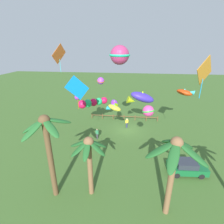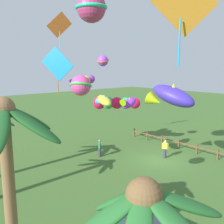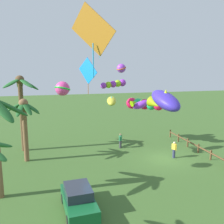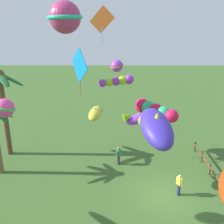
{
  "view_description": "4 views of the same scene",
  "coord_description": "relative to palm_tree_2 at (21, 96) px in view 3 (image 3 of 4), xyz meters",
  "views": [
    {
      "loc": [
        -0.43,
        23.83,
        12.5
      ],
      "look_at": [
        1.8,
        4.93,
        4.96
      ],
      "focal_mm": 26.83,
      "sensor_mm": 36.0,
      "label": 1
    },
    {
      "loc": [
        -12.44,
        16.69,
        7.89
      ],
      "look_at": [
        0.59,
        4.91,
        4.76
      ],
      "focal_mm": 40.0,
      "sensor_mm": 36.0,
      "label": 2
    },
    {
      "loc": [
        -20.03,
        10.4,
        8.47
      ],
      "look_at": [
        1.01,
        4.93,
        4.56
      ],
      "focal_mm": 39.3,
      "sensor_mm": 36.0,
      "label": 3
    },
    {
      "loc": [
        -15.05,
        3.51,
        11.24
      ],
      "look_at": [
        0.74,
        3.69,
        5.86
      ],
      "focal_mm": 41.13,
      "sensor_mm": 36.0,
      "label": 4
    }
  ],
  "objects": [
    {
      "name": "parked_car_0",
      "position": [
        -12.46,
        -4.17,
        -4.97
      ],
      "size": [
        4.0,
        1.94,
        1.51
      ],
      "color": "#145B2D",
      "rests_on": "ground"
    },
    {
      "name": "kite_fish_4",
      "position": [
        -4.35,
        -8.3,
        -0.25
      ],
      "size": [
        2.06,
        1.22,
        1.06
      ],
      "color": "gold"
    },
    {
      "name": "rail_fence",
      "position": [
        -5.29,
        -17.12,
        -5.14
      ],
      "size": [
        11.97,
        0.12,
        0.95
      ],
      "color": "brown",
      "rests_on": "ground"
    },
    {
      "name": "kite_fish_10",
      "position": [
        -4.15,
        -11.18,
        -0.67
      ],
      "size": [
        1.38,
        2.26,
        1.14
      ],
      "color": "#9033E7"
    },
    {
      "name": "kite_diamond_11",
      "position": [
        1.95,
        -8.51,
        5.88
      ],
      "size": [
        0.8,
        2.17,
        3.17
      ],
      "color": "#CF5E23"
    },
    {
      "name": "kite_tube_9",
      "position": [
        0.4,
        -9.85,
        1.0
      ],
      "size": [
        1.05,
        3.0,
        1.01
      ],
      "color": "purple"
    },
    {
      "name": "kite_ball_1",
      "position": [
        -5.09,
        -6.69,
        5.93
      ],
      "size": [
        2.71,
        2.72,
        1.88
      ],
      "color": "#B33168"
    },
    {
      "name": "kite_ball_6",
      "position": [
        -2.55,
        -9.76,
        2.72
      ],
      "size": [
        1.29,
        1.29,
        0.88
      ],
      "color": "#9D3DD5"
    },
    {
      "name": "ground_plane",
      "position": [
        -5.95,
        -13.13,
        -5.72
      ],
      "size": [
        120.0,
        120.0,
        0.0
      ],
      "primitive_type": "plane",
      "color": "#3D6028"
    },
    {
      "name": "spectator_1",
      "position": [
        -5.89,
        -14.06,
        -4.91
      ],
      "size": [
        0.5,
        0.38,
        1.59
      ],
      "color": "#2D3351",
      "rests_on": "ground"
    },
    {
      "name": "palm_tree_3",
      "position": [
        -3.16,
        -0.53,
        -1.44
      ],
      "size": [
        3.21,
        3.15,
        5.8
      ],
      "color": "brown",
      "rests_on": "ground"
    },
    {
      "name": "spectator_0",
      "position": [
        -1.8,
        -9.94,
        -4.91
      ],
      "size": [
        0.46,
        0.41,
        1.59
      ],
      "color": "#38383D",
      "rests_on": "ground"
    },
    {
      "name": "kite_tube_0",
      "position": [
        -0.53,
        -12.93,
        -1.25
      ],
      "size": [
        4.12,
        3.16,
        1.27
      ],
      "color": "#E7144A"
    },
    {
      "name": "kite_ball_3",
      "position": [
        -8.0,
        -3.71,
        1.29
      ],
      "size": [
        1.6,
        1.6,
        1.03
      ],
      "color": "#E84093"
    },
    {
      "name": "kite_fish_7",
      "position": [
        -7.73,
        -11.87,
        0.1
      ],
      "size": [
        4.15,
        2.23,
        2.23
      ],
      "color": "#3D2BB5"
    },
    {
      "name": "kite_diamond_5",
      "position": [
        -0.45,
        -6.78,
        2.43
      ],
      "size": [
        2.31,
        1.56,
        3.82
      ],
      "color": "blue"
    },
    {
      "name": "palm_tree_2",
      "position": [
        0.0,
        0.0,
        0.0
      ],
      "size": [
        3.74,
        3.84,
        7.76
      ],
      "color": "brown",
      "rests_on": "ground"
    },
    {
      "name": "kite_diamond_8",
      "position": [
        -12.7,
        -5.13,
        4.68
      ],
      "size": [
        2.02,
        2.03,
        3.88
      ],
      "color": "orange"
    }
  ]
}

